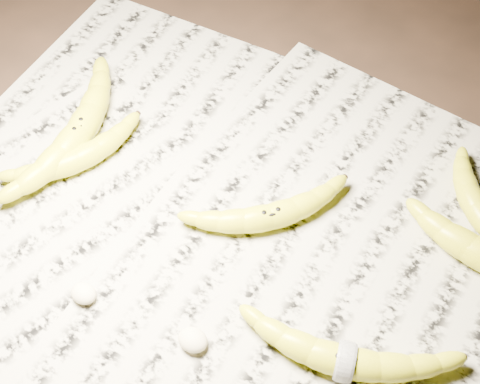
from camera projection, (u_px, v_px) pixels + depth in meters
The scene contains 11 objects.
ground at pixel (231, 236), 0.83m from camera, with size 3.00×3.00×0.00m, color black.
newspaper_patch at pixel (243, 235), 0.82m from camera, with size 0.90×0.70×0.01m, color #A7A48F.
banana_left_a at pixel (78, 131), 0.89m from camera, with size 0.23×0.07×0.04m, color yellow, non-canonical shape.
banana_left_b at pixel (78, 157), 0.87m from camera, with size 0.17×0.05×0.03m, color yellow, non-canonical shape.
banana_center at pixel (270, 215), 0.81m from camera, with size 0.19×0.05×0.03m, color yellow, non-canonical shape.
banana_taped at pixel (345, 360), 0.71m from camera, with size 0.21×0.06×0.04m, color yellow, non-canonical shape.
banana_upper_b at pixel (477, 207), 0.82m from camera, with size 0.16×0.05×0.03m, color yellow, non-canonical shape.
measuring_tape at pixel (345, 360), 0.71m from camera, with size 0.05×0.05×0.00m, color white.
flesh_chunk_a at pixel (83, 292), 0.76m from camera, with size 0.03×0.03×0.02m, color beige.
flesh_chunk_b at pixel (193, 338), 0.73m from camera, with size 0.03×0.03×0.02m, color beige.
flesh_chunk_c at pixel (196, 341), 0.73m from camera, with size 0.03×0.02×0.01m, color beige.
Camera 1 is at (0.24, -0.36, 0.71)m, focal length 50.00 mm.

